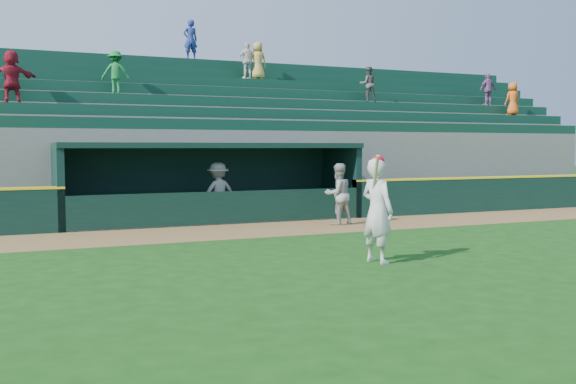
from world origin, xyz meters
The scene contains 9 objects.
ground centered at (0.00, 0.00, 0.00)m, with size 120.00×120.00×0.00m, color #154110.
warning_track centered at (0.00, 4.90, 0.01)m, with size 40.00×3.00×0.01m, color brown.
field_wall_right centered at (12.25, 6.55, 0.60)m, with size 15.50×0.30×1.20m, color black.
wall_stripe_right centered at (12.25, 6.55, 1.23)m, with size 15.50×0.32×0.06m, color yellow.
dugout_player_front centered at (3.14, 5.11, 0.92)m, with size 0.90×0.70×1.85m, color #A2A19C.
dugout_player_inside centered at (0.03, 7.14, 0.93)m, with size 1.20×0.69×1.86m, color gray.
dugout centered at (0.00, 8.00, 1.36)m, with size 9.40×2.80×2.46m.
stands centered at (0.01, 12.57, 2.39)m, with size 34.50×6.25×7.60m.
batter_at_plate centered at (0.92, -0.80, 1.08)m, with size 0.69×0.91×2.19m.
Camera 1 is at (-5.79, -11.86, 2.32)m, focal length 40.00 mm.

